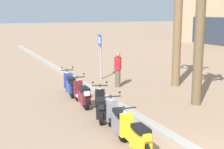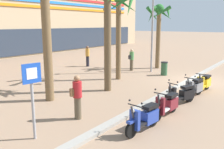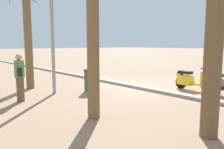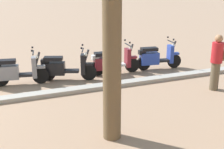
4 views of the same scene
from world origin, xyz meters
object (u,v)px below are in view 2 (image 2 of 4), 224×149
at_px(scooter_maroon_far_back, 168,105).
at_px(street_lamp, 153,17).
at_px(scooter_black_second_in_line, 182,94).
at_px(litter_bin, 164,68).
at_px(palm_tree_by_mall_entrance, 107,8).
at_px(palm_tree_far_corner, 45,6).
at_px(scooter_grey_mid_rear, 195,88).
at_px(crossing_sign, 32,93).
at_px(palm_tree_mid_walkway, 159,21).
at_px(palm_tree_near_sign, 118,14).
at_px(pedestrian_by_palm_tree, 88,56).
at_px(scooter_yellow_tail_end, 204,83).
at_px(pedestrian_window_shopping, 132,59).
at_px(pedestrian_strolling_near_curb, 77,96).
at_px(scooter_blue_mid_front, 145,118).

xyz_separation_m(scooter_maroon_far_back, street_lamp, (7.82, 4.64, 3.55)).
height_order(scooter_black_second_in_line, litter_bin, scooter_black_second_in_line).
distance_m(palm_tree_by_mall_entrance, litter_bin, 6.81).
bearing_deg(palm_tree_far_corner, scooter_grey_mid_rear, -49.45).
height_order(scooter_maroon_far_back, crossing_sign, crossing_sign).
xyz_separation_m(palm_tree_mid_walkway, palm_tree_near_sign, (-5.26, 0.32, 0.39)).
bearing_deg(palm_tree_far_corner, palm_tree_near_sign, -0.31).
bearing_deg(street_lamp, scooter_maroon_far_back, -149.31).
relative_size(scooter_maroon_far_back, pedestrian_by_palm_tree, 1.04).
bearing_deg(scooter_grey_mid_rear, palm_tree_far_corner, 130.55).
relative_size(scooter_black_second_in_line, street_lamp, 0.27).
xyz_separation_m(scooter_yellow_tail_end, pedestrian_by_palm_tree, (2.33, 10.27, 0.48)).
bearing_deg(pedestrian_by_palm_tree, scooter_black_second_in_line, -117.04).
bearing_deg(scooter_maroon_far_back, pedestrian_window_shopping, 39.55).
height_order(pedestrian_by_palm_tree, pedestrian_window_shopping, pedestrian_by_palm_tree).
xyz_separation_m(palm_tree_near_sign, litter_bin, (2.90, -1.94, -3.66)).
height_order(pedestrian_by_palm_tree, street_lamp, street_lamp).
relative_size(scooter_maroon_far_back, scooter_yellow_tail_end, 1.00).
relative_size(litter_bin, street_lamp, 0.15).
bearing_deg(street_lamp, palm_tree_mid_walkway, 9.96).
xyz_separation_m(pedestrian_strolling_near_curb, litter_bin, (9.51, 0.70, -0.41)).
distance_m(pedestrian_strolling_near_curb, pedestrian_window_shopping, 10.33).
bearing_deg(palm_tree_by_mall_entrance, litter_bin, -8.37).
relative_size(crossing_sign, street_lamp, 0.37).
bearing_deg(scooter_blue_mid_front, scooter_grey_mid_rear, -1.22).
distance_m(pedestrian_window_shopping, street_lamp, 3.47).
distance_m(palm_tree_by_mall_entrance, pedestrian_strolling_near_curb, 5.46).
bearing_deg(pedestrian_by_palm_tree, scooter_blue_mid_front, -130.56).
bearing_deg(pedestrian_by_palm_tree, scooter_yellow_tail_end, -102.80).
height_order(palm_tree_mid_walkway, pedestrian_strolling_near_curb, palm_tree_mid_walkway).
distance_m(scooter_yellow_tail_end, pedestrian_window_shopping, 6.92).
bearing_deg(scooter_maroon_far_back, litter_bin, 24.79).
bearing_deg(palm_tree_mid_walkway, scooter_blue_mid_front, -156.62).
xyz_separation_m(palm_tree_by_mall_entrance, palm_tree_mid_walkway, (7.91, 0.80, -0.60)).
bearing_deg(pedestrian_by_palm_tree, crossing_sign, -145.90).
bearing_deg(palm_tree_mid_walkway, litter_bin, -145.52).
bearing_deg(street_lamp, scooter_yellow_tail_end, -124.50).
xyz_separation_m(scooter_grey_mid_rear, pedestrian_by_palm_tree, (3.64, 10.17, 0.47)).
height_order(palm_tree_by_mall_entrance, palm_tree_near_sign, palm_tree_by_mall_entrance).
bearing_deg(scooter_yellow_tail_end, crossing_sign, 162.92).
relative_size(pedestrian_strolling_near_curb, litter_bin, 1.78).
xyz_separation_m(scooter_maroon_far_back, litter_bin, (7.20, 3.32, 0.04)).
distance_m(palm_tree_mid_walkway, palm_tree_near_sign, 5.28).
bearing_deg(scooter_yellow_tail_end, pedestrian_by_palm_tree, 77.20).
relative_size(scooter_blue_mid_front, pedestrian_strolling_near_curb, 1.04).
height_order(scooter_maroon_far_back, palm_tree_far_corner, palm_tree_far_corner).
height_order(crossing_sign, pedestrian_strolling_near_curb, crossing_sign).
distance_m(scooter_maroon_far_back, pedestrian_by_palm_tree, 12.23).
height_order(palm_tree_near_sign, pedestrian_by_palm_tree, palm_tree_near_sign).
distance_m(crossing_sign, palm_tree_near_sign, 9.40).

